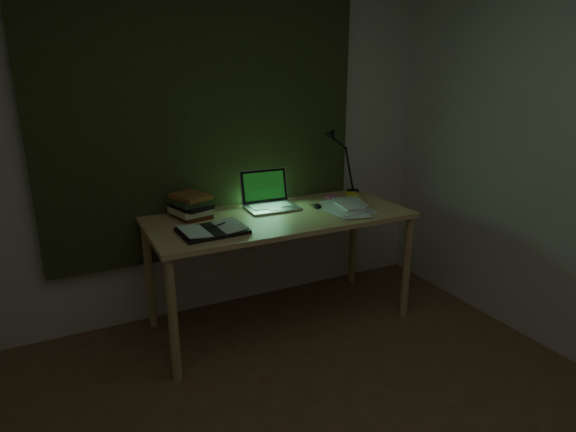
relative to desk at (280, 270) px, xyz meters
name	(u,v)px	position (x,y,z in m)	size (l,w,h in m)	color
wall_back	(205,141)	(-0.35, 0.46, 0.85)	(3.50, 0.00, 2.50)	silver
curtain	(205,112)	(-0.35, 0.42, 1.05)	(2.20, 0.06, 2.00)	#272E17
desk	(280,270)	(0.00, 0.00, 0.00)	(1.74, 0.76, 0.79)	#DCBB76
laptop	(272,191)	(0.01, 0.15, 0.52)	(0.35, 0.40, 0.25)	silver
open_textbook	(213,230)	(-0.51, -0.14, 0.41)	(0.39, 0.28, 0.03)	silver
book_stack	(191,205)	(-0.54, 0.22, 0.48)	(0.20, 0.25, 0.16)	silver
loose_papers	(343,207)	(0.46, -0.06, 0.41)	(0.33, 0.35, 0.02)	silver
mouse	(317,206)	(0.30, 0.02, 0.41)	(0.05, 0.08, 0.03)	black
sticky_yellow	(352,194)	(0.72, 0.23, 0.41)	(0.08, 0.08, 0.02)	#FEFF35
sticky_pink	(332,197)	(0.53, 0.21, 0.40)	(0.08, 0.08, 0.02)	pink
desk_lamp	(354,161)	(0.78, 0.30, 0.64)	(0.32, 0.25, 0.49)	black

